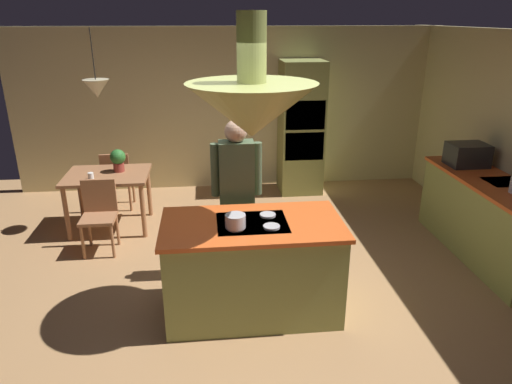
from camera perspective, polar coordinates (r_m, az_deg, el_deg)
The scene contains 15 objects.
ground at distance 4.87m, azimuth -0.68°, elevation -12.82°, with size 8.16×8.16×0.00m, color #AD7F51.
wall_back at distance 7.63m, azimuth -3.26°, elevation 10.05°, with size 6.80×0.10×2.55m, color beige.
kitchen_island at distance 4.45m, azimuth -0.46°, elevation -9.19°, with size 1.66×0.90×0.95m.
counter_run_right at distance 6.06m, azimuth 26.55°, elevation -2.96°, with size 0.73×2.13×0.93m.
oven_tower at distance 7.42m, azimuth 5.55°, elevation 7.79°, with size 0.66×0.62×2.07m.
dining_table at distance 6.41m, azimuth -17.71°, elevation 1.23°, with size 1.07×0.83×0.76m.
person_at_island at distance 4.87m, azimuth -2.38°, elevation 0.37°, with size 0.53×0.23×1.73m.
range_hood at distance 3.92m, azimuth -0.52°, elevation 10.40°, with size 1.10×1.10×1.00m.
pendant_light_over_table at distance 6.14m, azimuth -18.96°, elevation 11.92°, with size 0.32×0.32×0.82m.
chair_facing_island at distance 5.88m, azimuth -18.68°, elevation -2.22°, with size 0.40×0.40×0.87m.
chair_by_back_wall at distance 7.05m, azimuth -16.65°, elevation 1.81°, with size 0.40×0.40×0.87m.
potted_plant_on_table at distance 6.39m, azimuth -16.56°, elevation 3.88°, with size 0.20×0.20×0.30m.
cup_on_table at distance 6.21m, azimuth -19.59°, elevation 1.84°, with size 0.07×0.07×0.09m, color white.
microwave_on_counter at distance 6.38m, azimuth 24.49°, elevation 4.19°, with size 0.46×0.36×0.28m, color #232326.
cooking_pot_on_cooktop at distance 4.07m, azimuth -2.54°, elevation -3.58°, with size 0.18×0.18×0.12m, color #B2B2B7.
Camera 1 is at (-0.38, -4.03, 2.70)m, focal length 32.62 mm.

